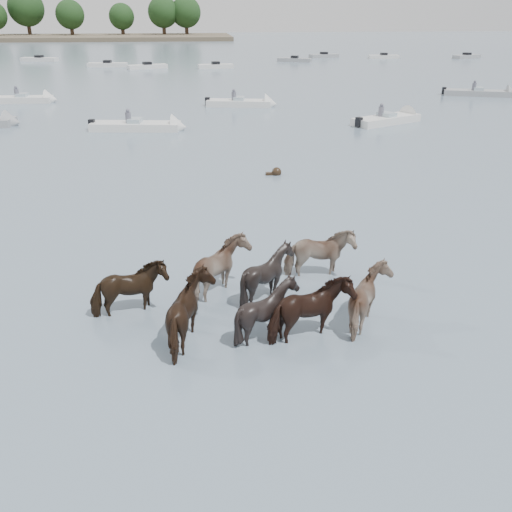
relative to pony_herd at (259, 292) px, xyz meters
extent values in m
plane|color=slate|center=(-0.64, -0.14, -0.62)|extent=(400.00, 400.00, 0.00)
imported|color=black|center=(-3.14, 0.39, -0.03)|extent=(2.02, 1.39, 1.56)
imported|color=gray|center=(-0.84, 1.14, 0.03)|extent=(1.74, 1.93, 1.69)
imported|color=black|center=(0.31, 0.84, -0.01)|extent=(1.58, 1.43, 1.61)
imported|color=#876C5B|center=(1.89, 1.92, -0.01)|extent=(1.94, 0.95, 1.61)
imported|color=black|center=(-1.59, -1.03, 0.03)|extent=(1.78, 1.97, 1.70)
imported|color=black|center=(0.06, -0.99, -0.03)|extent=(1.66, 1.53, 1.57)
imported|color=black|center=(1.00, -1.22, 0.01)|extent=(2.16, 1.58, 1.66)
imported|color=gray|center=(2.57, -0.78, -0.02)|extent=(1.41, 1.63, 1.58)
sphere|color=black|center=(2.25, 12.41, -0.50)|extent=(0.44, 0.44, 0.44)
cube|color=black|center=(2.00, 12.41, -0.60)|extent=(0.50, 0.22, 0.18)
cone|color=gray|center=(-13.12, 25.92, -0.42)|extent=(1.05, 1.68, 1.60)
cube|color=silver|center=(-5.06, 23.57, -0.42)|extent=(5.67, 2.35, 0.55)
cone|color=silver|center=(-2.33, 23.19, -0.42)|extent=(1.11, 1.71, 1.60)
cube|color=#99ADB7|center=(-5.06, 23.57, -0.07)|extent=(0.95, 1.22, 0.35)
cube|color=black|center=(-7.78, 23.95, -0.27)|extent=(0.40, 0.40, 0.60)
cylinder|color=#595966|center=(-5.46, 23.57, 0.13)|extent=(0.36, 0.36, 0.70)
sphere|color=#595966|center=(-5.46, 23.57, 0.58)|extent=(0.24, 0.24, 0.24)
cube|color=silver|center=(2.19, 32.31, -0.42)|extent=(5.24, 2.57, 0.55)
cone|color=silver|center=(4.65, 31.81, -0.42)|extent=(1.20, 1.75, 1.60)
cube|color=#99ADB7|center=(2.19, 32.31, -0.07)|extent=(1.01, 1.26, 0.35)
cube|color=black|center=(-0.27, 32.82, -0.27)|extent=(0.41, 0.41, 0.60)
cylinder|color=#595966|center=(1.79, 32.31, 0.13)|extent=(0.36, 0.36, 0.70)
sphere|color=#595966|center=(1.79, 32.31, 0.58)|extent=(0.24, 0.24, 0.24)
cube|color=silver|center=(11.30, 23.99, -0.42)|extent=(5.19, 3.79, 0.55)
cone|color=silver|center=(13.52, 25.18, -0.42)|extent=(1.55, 1.84, 1.60)
cube|color=#99ADB7|center=(11.30, 23.99, -0.07)|extent=(1.23, 1.37, 0.35)
cube|color=black|center=(9.09, 22.80, -0.27)|extent=(0.47, 0.47, 0.60)
cylinder|color=#595966|center=(10.90, 23.99, 0.13)|extent=(0.36, 0.36, 0.70)
sphere|color=#595966|center=(10.90, 23.99, 0.58)|extent=(0.24, 0.24, 0.24)
cube|color=gray|center=(23.64, 35.83, -0.42)|extent=(5.91, 3.43, 0.55)
cone|color=gray|center=(26.32, 34.87, -0.42)|extent=(1.39, 1.81, 1.60)
cube|color=#99ADB7|center=(23.64, 35.83, -0.07)|extent=(1.13, 1.32, 0.35)
cube|color=black|center=(20.95, 36.80, -0.27)|extent=(0.45, 0.45, 0.60)
cylinder|color=#595966|center=(23.24, 35.83, 0.13)|extent=(0.36, 0.36, 0.70)
sphere|color=#595966|center=(23.24, 35.83, 0.58)|extent=(0.24, 0.24, 0.24)
cube|color=silver|center=(-15.25, 36.21, -0.42)|extent=(4.65, 1.77, 0.55)
cone|color=silver|center=(-12.96, 36.12, -0.42)|extent=(0.96, 1.63, 1.60)
cube|color=#99ADB7|center=(-15.25, 36.21, -0.07)|extent=(0.84, 1.15, 0.35)
cylinder|color=#595966|center=(-15.65, 36.21, 0.13)|extent=(0.36, 0.36, 0.70)
sphere|color=#595966|center=(-15.65, 36.21, 0.58)|extent=(0.24, 0.24, 0.24)
cube|color=silver|center=(-24.06, 78.26, -0.40)|extent=(5.67, 2.87, 0.60)
cube|color=black|center=(-24.06, 78.26, -0.02)|extent=(1.23, 1.23, 0.50)
cube|color=silver|center=(-12.64, 67.73, -0.40)|extent=(5.28, 1.93, 0.60)
cube|color=black|center=(-12.64, 67.73, -0.02)|extent=(1.08, 1.08, 0.50)
cube|color=silver|center=(-7.13, 64.40, -0.40)|extent=(5.31, 3.27, 0.60)
cube|color=black|center=(-7.13, 64.40, -0.02)|extent=(1.30, 1.30, 0.50)
cube|color=silver|center=(1.74, 63.97, -0.40)|extent=(4.68, 1.98, 0.60)
cube|color=black|center=(1.74, 63.97, -0.02)|extent=(1.10, 1.10, 0.50)
cube|color=gray|center=(13.83, 73.00, -0.40)|extent=(5.19, 3.31, 0.60)
cube|color=black|center=(13.83, 73.00, -0.02)|extent=(1.31, 1.31, 0.50)
cube|color=gray|center=(19.98, 80.52, -0.40)|extent=(4.97, 2.61, 0.60)
cube|color=black|center=(19.98, 80.52, -0.02)|extent=(1.21, 1.21, 0.50)
cube|color=silver|center=(28.96, 77.50, -0.40)|extent=(4.82, 1.88, 0.60)
cube|color=black|center=(28.96, 77.50, -0.02)|extent=(1.08, 1.08, 0.50)
cube|color=gray|center=(42.32, 76.56, -0.40)|extent=(5.22, 3.48, 0.60)
cube|color=black|center=(42.32, 76.56, -0.02)|extent=(1.33, 1.33, 0.50)
cylinder|color=#382619|center=(-45.40, 156.92, 1.52)|extent=(1.00, 1.00, 4.27)
sphere|color=black|center=(-45.40, 156.92, 7.10)|extent=(9.50, 9.50, 9.50)
cylinder|color=#382619|center=(-33.38, 153.68, 1.07)|extent=(1.00, 1.00, 3.38)
sphere|color=black|center=(-33.38, 153.68, 5.49)|extent=(7.51, 7.51, 7.51)
cylinder|color=#382619|center=(-19.99, 155.53, 0.93)|extent=(1.00, 1.00, 3.10)
sphere|color=black|center=(-19.99, 155.53, 4.98)|extent=(6.88, 6.88, 6.88)
cylinder|color=#382619|center=(-8.59, 154.94, 1.24)|extent=(1.00, 1.00, 3.71)
sphere|color=black|center=(-8.59, 154.94, 6.08)|extent=(8.24, 8.24, 8.24)
cylinder|color=#382619|center=(-2.33, 155.65, 1.23)|extent=(1.00, 1.00, 3.70)
sphere|color=black|center=(-2.33, 155.65, 6.06)|extent=(8.22, 8.22, 8.22)
camera|label=1|loc=(-1.38, -11.61, 6.19)|focal=38.33mm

